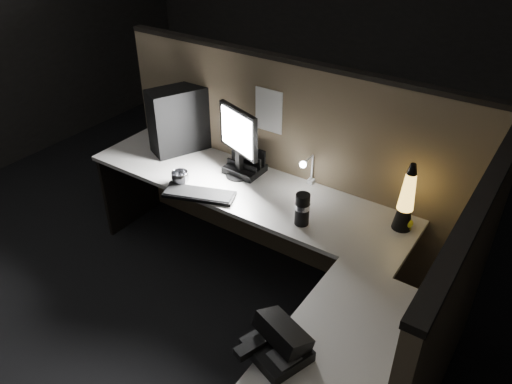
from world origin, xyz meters
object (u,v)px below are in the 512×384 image
Objects in this scene: keyboard at (199,194)px; lava_lamp at (406,202)px; pc_tower at (181,119)px; desk_phone at (278,342)px; monitor at (238,136)px.

lava_lamp reaches higher than keyboard.
keyboard is at bearing -15.63° from pc_tower.
keyboard is 1.46× the size of desk_phone.
monitor reaches higher than pc_tower.
monitor is at bearing -177.46° from lava_lamp.
desk_phone is (-0.13, -1.17, -0.12)m from lava_lamp.
monitor reaches higher than keyboard.
pc_tower is 1.11× the size of lava_lamp.
desk_phone is (1.07, -0.76, 0.05)m from keyboard.
desk_phone is at bearing -55.79° from keyboard.
monitor reaches higher than desk_phone.
keyboard is 1.31m from desk_phone.
desk_phone reaches higher than keyboard.
keyboard is at bearing -161.41° from lava_lamp.
monitor is (0.57, -0.09, 0.06)m from pc_tower.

